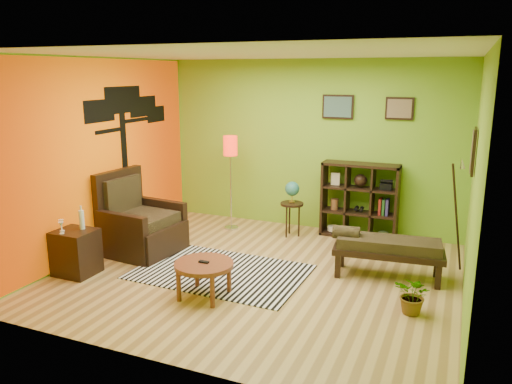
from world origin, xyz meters
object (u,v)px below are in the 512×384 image
at_px(potted_plant, 414,299).
at_px(cube_shelf, 360,201).
at_px(bench, 385,247).
at_px(floor_lamp, 230,154).
at_px(coffee_table, 204,267).
at_px(globe_table, 292,195).
at_px(armchair, 139,227).
at_px(side_cabinet, 76,252).

bearing_deg(potted_plant, cube_shelf, 114.30).
bearing_deg(bench, floor_lamp, 158.16).
distance_m(coffee_table, floor_lamp, 2.80).
bearing_deg(bench, coffee_table, -142.65).
distance_m(globe_table, bench, 2.00).
distance_m(coffee_table, globe_table, 2.57).
distance_m(armchair, side_cabinet, 1.07).
height_order(side_cabinet, bench, side_cabinet).
distance_m(coffee_table, bench, 2.34).
bearing_deg(coffee_table, potted_plant, 12.24).
distance_m(armchair, bench, 3.52).
xyz_separation_m(globe_table, potted_plant, (2.10, -2.03, -0.51)).
distance_m(coffee_table, potted_plant, 2.38).
relative_size(coffee_table, side_cabinet, 0.76).
height_order(armchair, bench, armchair).
xyz_separation_m(globe_table, bench, (1.64, -1.12, -0.27)).
bearing_deg(cube_shelf, floor_lamp, -169.17).
height_order(cube_shelf, bench, cube_shelf).
bearing_deg(cube_shelf, bench, -67.13).
xyz_separation_m(floor_lamp, globe_table, (1.07, 0.03, -0.59)).
xyz_separation_m(cube_shelf, potted_plant, (1.08, -2.40, -0.43)).
bearing_deg(potted_plant, globe_table, 135.96).
bearing_deg(armchair, side_cabinet, -103.30).
relative_size(floor_lamp, globe_table, 1.75).
distance_m(floor_lamp, globe_table, 1.22).
bearing_deg(cube_shelf, globe_table, -160.02).
distance_m(armchair, cube_shelf, 3.45).
distance_m(armchair, potted_plant, 3.99).
xyz_separation_m(coffee_table, side_cabinet, (-1.88, -0.04, -0.06)).
bearing_deg(potted_plant, bench, 116.54).
distance_m(side_cabinet, cube_shelf, 4.30).
bearing_deg(floor_lamp, cube_shelf, 10.83).
bearing_deg(side_cabinet, potted_plant, 7.35).
xyz_separation_m(coffee_table, bench, (1.86, 1.42, 0.04)).
bearing_deg(cube_shelf, armchair, -146.46).
bearing_deg(coffee_table, side_cabinet, -178.84).
relative_size(coffee_table, globe_table, 0.77).
bearing_deg(side_cabinet, coffee_table, 1.16).
distance_m(side_cabinet, bench, 4.02).
bearing_deg(floor_lamp, globe_table, 1.55).
relative_size(side_cabinet, potted_plant, 2.05).
bearing_deg(bench, globe_table, 145.85).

